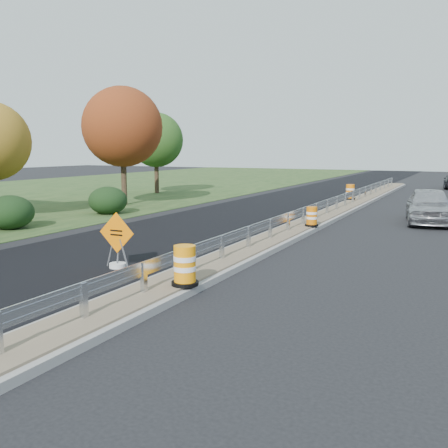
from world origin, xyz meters
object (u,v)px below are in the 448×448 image
at_px(barrel_median_mid, 312,217).
at_px(barrel_median_far, 350,192).
at_px(car_silver, 429,205).
at_px(barrel_median_near, 185,266).
at_px(caution_sign, 117,254).

xyz_separation_m(barrel_median_mid, barrel_median_far, (-1.10, 12.23, 0.08)).
relative_size(barrel_median_mid, car_silver, 0.17).
bearing_deg(car_silver, barrel_median_mid, -139.20).
height_order(barrel_median_mid, car_silver, car_silver).
bearing_deg(barrel_median_near, caution_sign, 156.07).
height_order(caution_sign, barrel_median_far, caution_sign).
relative_size(barrel_median_mid, barrel_median_far, 0.84).
relative_size(barrel_median_near, barrel_median_mid, 1.17).
bearing_deg(barrel_median_mid, barrel_median_far, 95.14).
xyz_separation_m(caution_sign, barrel_median_far, (2.10, 21.34, 0.28)).
xyz_separation_m(barrel_median_near, barrel_median_mid, (0.00, 10.53, -0.07)).
xyz_separation_m(barrel_median_near, barrel_median_far, (-1.10, 22.76, 0.01)).
bearing_deg(barrel_median_mid, barrel_median_near, -90.00).
height_order(barrel_median_far, car_silver, car_silver).
relative_size(barrel_median_near, car_silver, 0.20).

